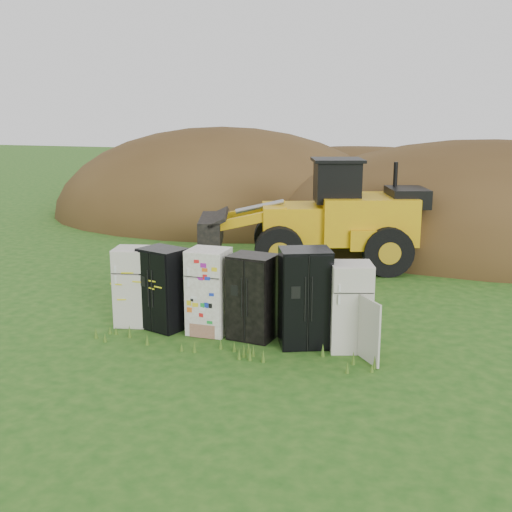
{
  "coord_description": "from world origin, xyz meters",
  "views": [
    {
      "loc": [
        4.4,
        -11.65,
        4.51
      ],
      "look_at": [
        -0.27,
        2.0,
        1.23
      ],
      "focal_mm": 45.0,
      "sensor_mm": 36.0,
      "label": 1
    }
  ],
  "objects": [
    {
      "name": "ground",
      "position": [
        0.0,
        0.0,
        0.0
      ],
      "size": [
        120.0,
        120.0,
        0.0
      ],
      "primitive_type": "plane",
      "color": "#1C4D14",
      "rests_on": "ground"
    },
    {
      "name": "fridge_leftmost",
      "position": [
        -2.36,
        0.02,
        0.84
      ],
      "size": [
        0.89,
        0.87,
        1.68
      ],
      "primitive_type": null,
      "rotation": [
        0.0,
        0.0,
        0.24
      ],
      "color": "beige",
      "rests_on": "ground"
    },
    {
      "name": "fridge_black_side",
      "position": [
        -1.63,
        -0.01,
        0.86
      ],
      "size": [
        1.07,
        0.95,
        1.73
      ],
      "primitive_type": null,
      "rotation": [
        0.0,
        0.0,
        -0.3
      ],
      "color": "black",
      "rests_on": "ground"
    },
    {
      "name": "fridge_sticker",
      "position": [
        -0.62,
        0.04,
        0.89
      ],
      "size": [
        0.8,
        0.74,
        1.77
      ],
      "primitive_type": null,
      "rotation": [
        0.0,
        0.0,
        0.02
      ],
      "color": "white",
      "rests_on": "ground"
    },
    {
      "name": "fridge_dark_mid",
      "position": [
        0.34,
        0.03,
        0.86
      ],
      "size": [
        0.96,
        0.81,
        1.72
      ],
      "primitive_type": null,
      "rotation": [
        0.0,
        0.0,
        -0.11
      ],
      "color": "black",
      "rests_on": "ground"
    },
    {
      "name": "fridge_black_right",
      "position": [
        1.42,
        -0.01,
        0.96
      ],
      "size": [
        1.2,
        1.12,
        1.92
      ],
      "primitive_type": null,
      "rotation": [
        0.0,
        0.0,
        0.42
      ],
      "color": "black",
      "rests_on": "ground"
    },
    {
      "name": "fridge_open_door",
      "position": [
        2.31,
        0.04,
        0.85
      ],
      "size": [
        0.96,
        0.93,
        1.71
      ],
      "primitive_type": null,
      "rotation": [
        0.0,
        0.0,
        0.33
      ],
      "color": "beige",
      "rests_on": "ground"
    },
    {
      "name": "wheel_loader",
      "position": [
        -0.11,
        6.26,
        1.59
      ],
      "size": [
        7.08,
        4.68,
        3.18
      ],
      "primitive_type": null,
      "rotation": [
        0.0,
        0.0,
        0.34
      ],
      "color": "#CD940D",
      "rests_on": "ground"
    },
    {
      "name": "dirt_mound_right",
      "position": [
        5.0,
        12.24,
        0.0
      ],
      "size": [
        16.59,
        12.16,
        7.1
      ],
      "primitive_type": "ellipsoid",
      "color": "#3E2A14",
      "rests_on": "ground"
    },
    {
      "name": "dirt_mound_left",
      "position": [
        -5.93,
        14.09,
        0.0
      ],
      "size": [
        15.31,
        11.48,
        7.7
      ],
      "primitive_type": "ellipsoid",
      "color": "#3E2A14",
      "rests_on": "ground"
    },
    {
      "name": "dirt_mound_back",
      "position": [
        -0.38,
        17.2,
        0.0
      ],
      "size": [
        16.26,
        10.84,
        5.94
      ],
      "primitive_type": "ellipsoid",
      "color": "#3E2A14",
      "rests_on": "ground"
    }
  ]
}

